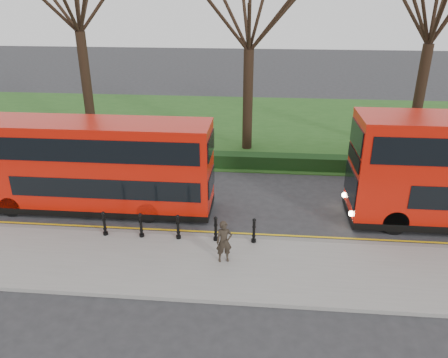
# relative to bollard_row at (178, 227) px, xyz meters

# --- Properties ---
(ground) EXTENTS (120.00, 120.00, 0.00)m
(ground) POSITION_rel_bollard_row_xyz_m (0.24, 1.35, -0.65)
(ground) COLOR #28282B
(ground) RESTS_ON ground
(pavement) EXTENTS (60.00, 4.00, 0.15)m
(pavement) POSITION_rel_bollard_row_xyz_m (0.24, -1.65, -0.57)
(pavement) COLOR gray
(pavement) RESTS_ON ground
(kerb) EXTENTS (60.00, 0.25, 0.16)m
(kerb) POSITION_rel_bollard_row_xyz_m (0.24, 0.35, -0.57)
(kerb) COLOR slate
(kerb) RESTS_ON ground
(grass_verge) EXTENTS (60.00, 18.00, 0.06)m
(grass_verge) POSITION_rel_bollard_row_xyz_m (0.24, 16.35, -0.62)
(grass_verge) COLOR #234D19
(grass_verge) RESTS_ON ground
(hedge) EXTENTS (60.00, 0.90, 0.80)m
(hedge) POSITION_rel_bollard_row_xyz_m (0.24, 8.15, -0.25)
(hedge) COLOR black
(hedge) RESTS_ON ground
(yellow_line_outer) EXTENTS (60.00, 0.10, 0.01)m
(yellow_line_outer) POSITION_rel_bollard_row_xyz_m (0.24, 0.65, -0.64)
(yellow_line_outer) COLOR yellow
(yellow_line_outer) RESTS_ON ground
(yellow_line_inner) EXTENTS (60.00, 0.10, 0.01)m
(yellow_line_inner) POSITION_rel_bollard_row_xyz_m (0.24, 0.85, -0.64)
(yellow_line_inner) COLOR yellow
(yellow_line_inner) RESTS_ON ground
(tree_mid) EXTENTS (7.09, 7.09, 11.07)m
(tree_mid) POSITION_rel_bollard_row_xyz_m (2.24, 11.35, 7.40)
(tree_mid) COLOR black
(tree_mid) RESTS_ON ground
(tree_right) EXTENTS (7.57, 7.57, 11.83)m
(tree_right) POSITION_rel_bollard_row_xyz_m (12.24, 11.35, 7.95)
(tree_right) COLOR black
(tree_right) RESTS_ON ground
(bollard_row) EXTENTS (6.15, 0.15, 1.00)m
(bollard_row) POSITION_rel_bollard_row_xyz_m (0.00, 0.00, 0.00)
(bollard_row) COLOR black
(bollard_row) RESTS_ON pavement
(bus_lead) EXTENTS (10.38, 2.39, 4.13)m
(bus_lead) POSITION_rel_bollard_row_xyz_m (-4.15, 2.51, 1.43)
(bus_lead) COLOR #BE1407
(bus_lead) RESTS_ON ground
(pedestrian) EXTENTS (0.66, 0.52, 1.61)m
(pedestrian) POSITION_rel_bollard_row_xyz_m (1.96, -1.39, 0.31)
(pedestrian) COLOR #2B231B
(pedestrian) RESTS_ON pavement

